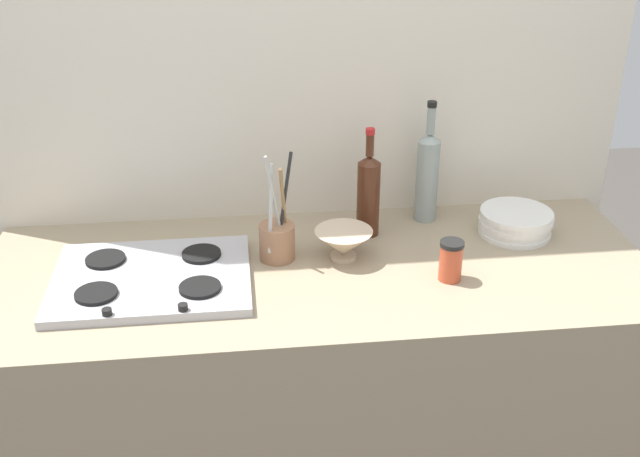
{
  "coord_description": "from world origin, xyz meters",
  "views": [
    {
      "loc": [
        -0.21,
        -1.78,
        1.92
      ],
      "look_at": [
        0.0,
        0.0,
        1.02
      ],
      "focal_mm": 43.2,
      "sensor_mm": 36.0,
      "label": 1
    }
  ],
  "objects_px": {
    "plate_stack": "(515,222)",
    "condiment_jar_front": "(451,260)",
    "wine_bottle_mid_left": "(427,175)",
    "wine_bottle_leftmost": "(368,193)",
    "utensil_crock": "(277,239)",
    "stovetop_hob": "(152,278)",
    "mixing_bowl": "(344,243)"
  },
  "relations": [
    {
      "from": "mixing_bowl",
      "to": "utensil_crock",
      "type": "height_order",
      "value": "utensil_crock"
    },
    {
      "from": "utensil_crock",
      "to": "stovetop_hob",
      "type": "bearing_deg",
      "value": -164.08
    },
    {
      "from": "stovetop_hob",
      "to": "wine_bottle_mid_left",
      "type": "bearing_deg",
      "value": 20.05
    },
    {
      "from": "plate_stack",
      "to": "wine_bottle_mid_left",
      "type": "distance_m",
      "value": 0.29
    },
    {
      "from": "stovetop_hob",
      "to": "mixing_bowl",
      "type": "xyz_separation_m",
      "value": [
        0.51,
        0.08,
        0.03
      ]
    },
    {
      "from": "plate_stack",
      "to": "condiment_jar_front",
      "type": "xyz_separation_m",
      "value": [
        -0.26,
        -0.23,
        0.02
      ]
    },
    {
      "from": "wine_bottle_mid_left",
      "to": "stovetop_hob",
      "type": "bearing_deg",
      "value": -159.95
    },
    {
      "from": "wine_bottle_leftmost",
      "to": "condiment_jar_front",
      "type": "xyz_separation_m",
      "value": [
        0.17,
        -0.28,
        -0.07
      ]
    },
    {
      "from": "wine_bottle_leftmost",
      "to": "utensil_crock",
      "type": "bearing_deg",
      "value": -156.47
    },
    {
      "from": "plate_stack",
      "to": "mixing_bowl",
      "type": "relative_size",
      "value": 1.36
    },
    {
      "from": "stovetop_hob",
      "to": "wine_bottle_mid_left",
      "type": "distance_m",
      "value": 0.85
    },
    {
      "from": "plate_stack",
      "to": "wine_bottle_mid_left",
      "type": "relative_size",
      "value": 0.59
    },
    {
      "from": "wine_bottle_leftmost",
      "to": "utensil_crock",
      "type": "height_order",
      "value": "wine_bottle_leftmost"
    },
    {
      "from": "wine_bottle_leftmost",
      "to": "mixing_bowl",
      "type": "height_order",
      "value": "wine_bottle_leftmost"
    },
    {
      "from": "wine_bottle_mid_left",
      "to": "mixing_bowl",
      "type": "bearing_deg",
      "value": -142.58
    },
    {
      "from": "stovetop_hob",
      "to": "wine_bottle_leftmost",
      "type": "distance_m",
      "value": 0.65
    },
    {
      "from": "plate_stack",
      "to": "wine_bottle_leftmost",
      "type": "relative_size",
      "value": 0.67
    },
    {
      "from": "plate_stack",
      "to": "condiment_jar_front",
      "type": "height_order",
      "value": "condiment_jar_front"
    },
    {
      "from": "mixing_bowl",
      "to": "stovetop_hob",
      "type": "bearing_deg",
      "value": -171.65
    },
    {
      "from": "wine_bottle_mid_left",
      "to": "condiment_jar_front",
      "type": "xyz_separation_m",
      "value": [
        -0.02,
        -0.36,
        -0.09
      ]
    },
    {
      "from": "plate_stack",
      "to": "stovetop_hob",
      "type": "bearing_deg",
      "value": -171.03
    },
    {
      "from": "stovetop_hob",
      "to": "wine_bottle_mid_left",
      "type": "height_order",
      "value": "wine_bottle_mid_left"
    },
    {
      "from": "plate_stack",
      "to": "utensil_crock",
      "type": "height_order",
      "value": "utensil_crock"
    },
    {
      "from": "plate_stack",
      "to": "condiment_jar_front",
      "type": "relative_size",
      "value": 1.97
    },
    {
      "from": "stovetop_hob",
      "to": "wine_bottle_mid_left",
      "type": "xyz_separation_m",
      "value": [
        0.79,
        0.29,
        0.13
      ]
    },
    {
      "from": "wine_bottle_leftmost",
      "to": "mixing_bowl",
      "type": "distance_m",
      "value": 0.18
    },
    {
      "from": "plate_stack",
      "to": "condiment_jar_front",
      "type": "bearing_deg",
      "value": -137.9
    },
    {
      "from": "plate_stack",
      "to": "condiment_jar_front",
      "type": "distance_m",
      "value": 0.35
    },
    {
      "from": "wine_bottle_mid_left",
      "to": "mixing_bowl",
      "type": "xyz_separation_m",
      "value": [
        -0.28,
        -0.21,
        -0.1
      ]
    },
    {
      "from": "stovetop_hob",
      "to": "plate_stack",
      "type": "height_order",
      "value": "plate_stack"
    },
    {
      "from": "condiment_jar_front",
      "to": "utensil_crock",
      "type": "bearing_deg",
      "value": 159.37
    },
    {
      "from": "wine_bottle_mid_left",
      "to": "utensil_crock",
      "type": "distance_m",
      "value": 0.51
    }
  ]
}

